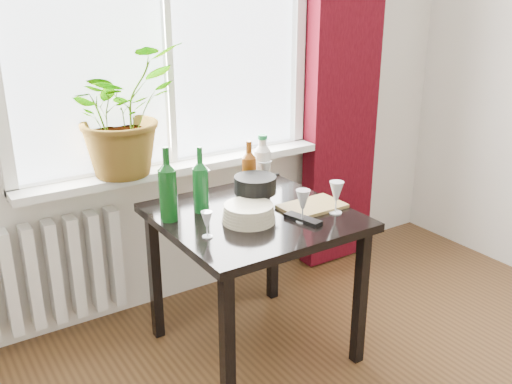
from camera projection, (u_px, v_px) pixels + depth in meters
window at (164, 15)px, 2.85m from camera, size 1.72×0.08×1.62m
windowsill at (178, 167)px, 3.06m from camera, size 1.72×0.20×0.04m
curtain at (344, 63)px, 3.44m from camera, size 0.50×0.12×2.56m
radiator at (43, 275)px, 2.85m from camera, size 0.80×0.10×0.55m
table at (254, 231)px, 2.70m from camera, size 0.85×0.85×0.74m
potted_plant at (120, 111)px, 2.78m from camera, size 0.73×0.69×0.64m
wine_bottle_left at (168, 183)px, 2.53m from camera, size 0.11×0.11×0.35m
wine_bottle_right at (200, 179)px, 2.63m from camera, size 0.09×0.09×0.32m
bottle_amber at (249, 168)px, 2.83m from camera, size 0.09×0.09×0.30m
cleaning_bottle at (262, 162)px, 2.91m from camera, size 0.11×0.11×0.30m
wineglass_front_right at (303, 206)px, 2.54m from camera, size 0.08×0.08×0.15m
wineglass_far_right at (336, 197)px, 2.64m from camera, size 0.08×0.08×0.16m
wineglass_back_center at (264, 176)px, 2.91m from camera, size 0.09×0.09×0.17m
wineglass_back_left at (202, 187)px, 2.73m from camera, size 0.08×0.08×0.18m
wineglass_front_left at (207, 224)px, 2.39m from camera, size 0.06×0.06×0.12m
plate_stack at (249, 213)px, 2.56m from camera, size 0.29×0.29×0.08m
fondue_pot at (255, 192)px, 2.71m from camera, size 0.24×0.21×0.16m
tv_remote at (303, 219)px, 2.57m from camera, size 0.10×0.19×0.02m
cutting_board at (312, 206)px, 2.73m from camera, size 0.30×0.20×0.02m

